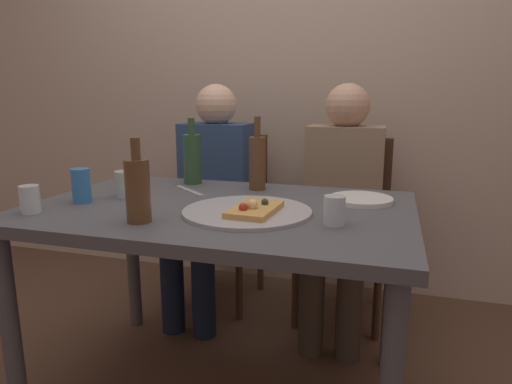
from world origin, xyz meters
TOP-DOWN VIEW (x-y plane):
  - back_wall at (0.00, 1.18)m, footprint 6.00×0.10m
  - dining_table at (0.00, 0.00)m, footprint 1.32×0.85m
  - pizza_tray at (0.13, -0.07)m, footprint 0.42×0.42m
  - pizza_slice_last at (0.16, -0.10)m, footprint 0.14×0.23m
  - wine_bottle at (-0.16, -0.26)m, footprint 0.07×0.07m
  - beer_bottle at (-0.25, 0.33)m, footprint 0.08×0.08m
  - water_bottle at (0.05, 0.30)m, footprint 0.07×0.07m
  - tumbler_near at (-0.55, -0.27)m, footprint 0.06×0.06m
  - tumbler_far at (-0.39, 0.03)m, footprint 0.08×0.08m
  - wine_glass at (0.41, -0.13)m, footprint 0.06×0.06m
  - soda_can at (-0.49, -0.10)m, footprint 0.07×0.07m
  - plate_stack at (0.47, 0.20)m, footprint 0.22×0.22m
  - table_knife at (-0.20, 0.18)m, footprint 0.18×0.16m
  - chair_left at (-0.31, 0.83)m, footprint 0.44×0.44m
  - chair_right at (0.35, 0.83)m, footprint 0.44×0.44m
  - guest_in_sweater at (-0.31, 0.68)m, footprint 0.36×0.56m
  - guest_in_beanie at (0.35, 0.68)m, footprint 0.36×0.56m

SIDE VIEW (x-z plane):
  - chair_left at x=-0.31m, z-range 0.06..0.96m
  - chair_right at x=0.35m, z-range 0.06..0.96m
  - guest_in_sweater at x=-0.31m, z-range 0.06..1.23m
  - guest_in_beanie at x=0.35m, z-range 0.06..1.23m
  - dining_table at x=0.00m, z-range 0.28..1.02m
  - table_knife at x=-0.20m, z-range 0.74..0.74m
  - pizza_tray at x=0.13m, z-range 0.74..0.75m
  - plate_stack at x=0.47m, z-range 0.74..0.76m
  - pizza_slice_last at x=0.16m, z-range 0.74..0.78m
  - wine_glass at x=0.41m, z-range 0.74..0.83m
  - tumbler_near at x=-0.55m, z-range 0.74..0.83m
  - tumbler_far at x=-0.39m, z-range 0.74..0.84m
  - soda_can at x=-0.49m, z-range 0.74..0.86m
  - wine_bottle at x=-0.16m, z-range 0.71..0.97m
  - beer_bottle at x=-0.25m, z-range 0.71..0.99m
  - water_bottle at x=0.05m, z-range 0.70..1.00m
  - back_wall at x=0.00m, z-range 0.00..2.60m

